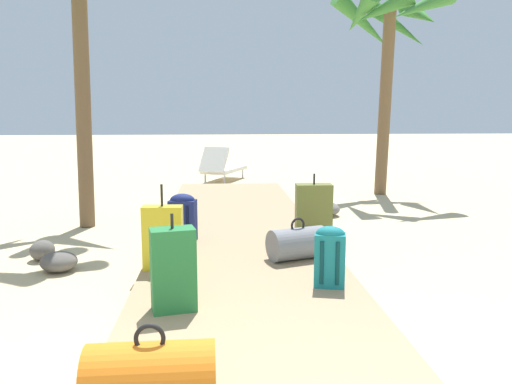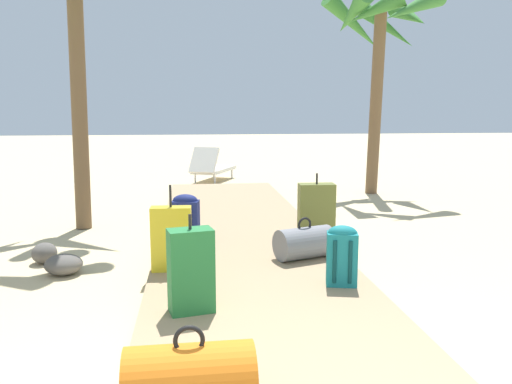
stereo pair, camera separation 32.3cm
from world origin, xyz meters
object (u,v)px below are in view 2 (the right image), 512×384
(suitcase_yellow, at_px, (172,239))
(suitcase_olive, at_px, (316,212))
(backpack_navy, at_px, (186,217))
(duffel_bag_grey, at_px, (304,243))
(backpack_teal, at_px, (342,254))
(suitcase_green, at_px, (191,271))
(palm_tree_far_right, at_px, (381,30))
(lounge_chair, at_px, (212,167))
(duffel_bag_orange, at_px, (190,379))

(suitcase_yellow, bearing_deg, suitcase_olive, 30.60)
(suitcase_yellow, relative_size, backpack_navy, 1.47)
(suitcase_olive, height_order, duffel_bag_grey, suitcase_olive)
(backpack_teal, bearing_deg, suitcase_green, -161.11)
(suitcase_yellow, relative_size, duffel_bag_grey, 1.26)
(backpack_navy, bearing_deg, backpack_teal, -50.66)
(suitcase_olive, height_order, palm_tree_far_right, palm_tree_far_right)
(suitcase_green, relative_size, backpack_teal, 1.42)
(duffel_bag_grey, relative_size, lounge_chair, 0.42)
(duffel_bag_orange, xyz_separation_m, lounge_chair, (0.46, 9.42, 0.06))
(suitcase_green, bearing_deg, lounge_chair, 86.76)
(suitcase_yellow, relative_size, backpack_teal, 1.55)
(duffel_bag_grey, bearing_deg, backpack_teal, -80.00)
(duffel_bag_orange, bearing_deg, duffel_bag_grey, 66.12)
(suitcase_olive, relative_size, lounge_chair, 0.51)
(lounge_chair, bearing_deg, duffel_bag_grey, -83.75)
(suitcase_yellow, height_order, lounge_chair, suitcase_yellow)
(backpack_teal, relative_size, duffel_bag_grey, 0.81)
(backpack_navy, distance_m, lounge_chair, 5.89)
(suitcase_olive, distance_m, lounge_chair, 6.04)
(backpack_navy, bearing_deg, duffel_bag_orange, -88.94)
(backpack_navy, distance_m, duffel_bag_grey, 1.53)
(suitcase_olive, relative_size, backpack_teal, 1.49)
(suitcase_green, distance_m, backpack_navy, 2.19)
(suitcase_green, bearing_deg, duffel_bag_orange, -90.19)
(suitcase_green, distance_m, duffel_bag_orange, 1.38)
(duffel_bag_orange, relative_size, palm_tree_far_right, 0.17)
(suitcase_green, distance_m, lounge_chair, 8.06)
(suitcase_olive, bearing_deg, backpack_teal, -95.57)
(suitcase_green, xyz_separation_m, suitcase_yellow, (-0.19, 1.09, -0.01))
(suitcase_green, relative_size, lounge_chair, 0.48)
(backpack_teal, xyz_separation_m, palm_tree_far_right, (2.29, 5.44, 2.79))
(suitcase_olive, bearing_deg, backpack_navy, 176.75)
(suitcase_green, distance_m, palm_tree_far_right, 7.45)
(suitcase_olive, bearing_deg, lounge_chair, 99.99)
(duffel_bag_orange, bearing_deg, palm_tree_far_right, 63.45)
(suitcase_yellow, height_order, backpack_teal, suitcase_yellow)
(duffel_bag_orange, height_order, palm_tree_far_right, palm_tree_far_right)
(suitcase_olive, height_order, backpack_navy, suitcase_olive)
(duffel_bag_orange, bearing_deg, lounge_chair, 87.20)
(duffel_bag_grey, relative_size, palm_tree_far_right, 0.17)
(suitcase_yellow, distance_m, duffel_bag_grey, 1.41)
(duffel_bag_orange, xyz_separation_m, suitcase_yellow, (-0.19, 2.47, 0.13))
(backpack_teal, xyz_separation_m, backpack_navy, (-1.42, 1.73, 0.02))
(suitcase_green, distance_m, suitcase_olive, 2.58)
(palm_tree_far_right, bearing_deg, suitcase_olive, -119.21)
(backpack_teal, distance_m, lounge_chair, 7.64)
(suitcase_green, relative_size, suitcase_yellow, 0.91)
(backpack_navy, height_order, lounge_chair, lounge_chair)
(duffel_bag_orange, relative_size, lounge_chair, 0.42)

